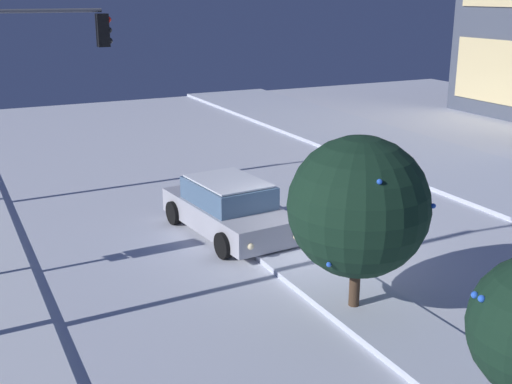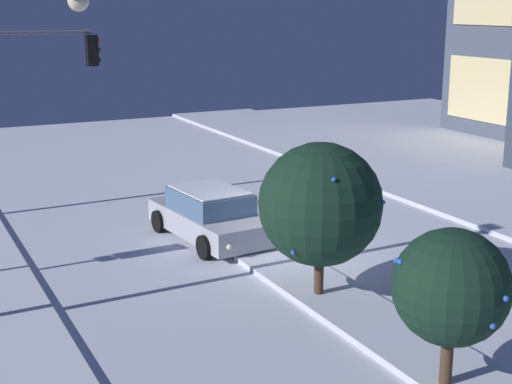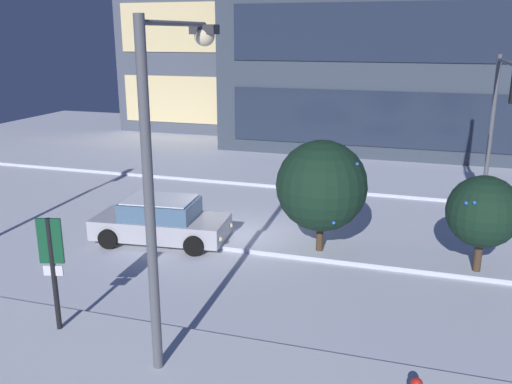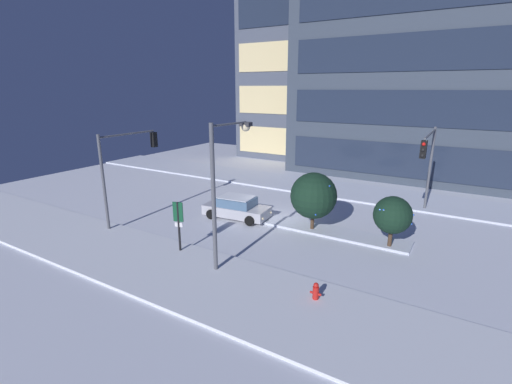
{
  "view_description": "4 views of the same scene",
  "coord_description": "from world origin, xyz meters",
  "px_view_note": "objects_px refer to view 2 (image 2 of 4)",
  "views": [
    {
      "loc": [
        12.8,
        -7.84,
        6.24
      ],
      "look_at": [
        1.52,
        -2.3,
        2.4
      ],
      "focal_mm": 45.81,
      "sensor_mm": 36.0,
      "label": 1
    },
    {
      "loc": [
        16.78,
        -9.27,
        6.62
      ],
      "look_at": [
        1.75,
        -1.79,
        2.41
      ],
      "focal_mm": 52.95,
      "sensor_mm": 36.0,
      "label": 2
    },
    {
      "loc": [
        5.74,
        -16.73,
        6.7
      ],
      "look_at": [
        1.27,
        -2.36,
        2.37
      ],
      "focal_mm": 38.47,
      "sensor_mm": 36.0,
      "label": 3
    },
    {
      "loc": [
        10.61,
        -20.39,
        8.46
      ],
      "look_at": [
        -0.88,
        -1.22,
        2.06
      ],
      "focal_mm": 25.42,
      "sensor_mm": 36.0,
      "label": 4
    }
  ],
  "objects_px": {
    "decorated_tree_left_of_median": "(320,204)",
    "car_near": "(210,215)",
    "decorated_tree_median": "(451,287)",
    "traffic_light_corner_near_left": "(19,84)"
  },
  "relations": [
    {
      "from": "car_near",
      "to": "decorated_tree_left_of_median",
      "type": "distance_m",
      "value": 5.52
    },
    {
      "from": "car_near",
      "to": "traffic_light_corner_near_left",
      "type": "distance_m",
      "value": 7.69
    },
    {
      "from": "car_near",
      "to": "traffic_light_corner_near_left",
      "type": "height_order",
      "value": "traffic_light_corner_near_left"
    },
    {
      "from": "car_near",
      "to": "decorated_tree_median",
      "type": "relative_size",
      "value": 1.57
    },
    {
      "from": "car_near",
      "to": "decorated_tree_median",
      "type": "bearing_deg",
      "value": -3.86
    },
    {
      "from": "traffic_light_corner_near_left",
      "to": "decorated_tree_left_of_median",
      "type": "height_order",
      "value": "traffic_light_corner_near_left"
    },
    {
      "from": "car_near",
      "to": "decorated_tree_median",
      "type": "distance_m",
      "value": 9.98
    },
    {
      "from": "car_near",
      "to": "traffic_light_corner_near_left",
      "type": "bearing_deg",
      "value": -148.07
    },
    {
      "from": "decorated_tree_left_of_median",
      "to": "car_near",
      "type": "bearing_deg",
      "value": -175.14
    },
    {
      "from": "decorated_tree_median",
      "to": "decorated_tree_left_of_median",
      "type": "relative_size",
      "value": 0.81
    }
  ]
}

